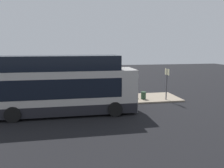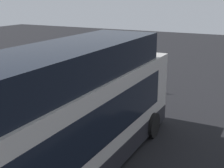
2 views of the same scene
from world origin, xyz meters
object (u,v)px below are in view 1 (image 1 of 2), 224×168
bus_lead (62,88)px  suitcase (101,99)px  passenger_waiting (77,90)px  passenger_boarding (130,86)px  trash_bin (143,95)px  passenger_with_bags (95,92)px  sign_post (167,79)px

bus_lead → suitcase: bearing=30.9°
passenger_waiting → passenger_boarding: bearing=34.6°
suitcase → trash_bin: size_ratio=1.48×
bus_lead → passenger_with_bags: 3.51m
suitcase → sign_post: 6.02m
bus_lead → sign_post: 9.09m
passenger_boarding → trash_bin: (0.86, -1.47, -0.66)m
bus_lead → trash_bin: size_ratio=15.90×
suitcase → bus_lead: bearing=-149.1°
passenger_waiting → passenger_with_bags: 1.67m
sign_post → passenger_boarding: bearing=144.0°
bus_lead → suitcase: (3.00, 1.80, -1.37)m
passenger_boarding → trash_bin: bearing=-115.5°
bus_lead → sign_post: bus_lead is taller
bus_lead → passenger_waiting: 3.40m
passenger_boarding → suitcase: bearing=161.9°
passenger_waiting → sign_post: size_ratio=0.61×
bus_lead → passenger_boarding: bearing=34.5°
trash_bin → bus_lead: bearing=-158.7°
sign_post → trash_bin: bearing=164.1°
passenger_with_bags → trash_bin: passenger_with_bags is taller
passenger_boarding → passenger_waiting: (-4.95, -1.06, -0.07)m
suitcase → sign_post: bearing=3.6°
passenger_boarding → trash_bin: passenger_boarding is taller
suitcase → sign_post: size_ratio=0.35×
suitcase → sign_post: (5.83, 0.36, 1.45)m
passenger_with_bags → sign_post: sign_post is taller
bus_lead → passenger_with_bags: size_ratio=6.39×
passenger_waiting → suitcase: size_ratio=1.77×
passenger_waiting → bus_lead: bearing=-87.3°
passenger_boarding → suitcase: (-3.06, -2.37, -0.62)m
passenger_boarding → sign_post: sign_post is taller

